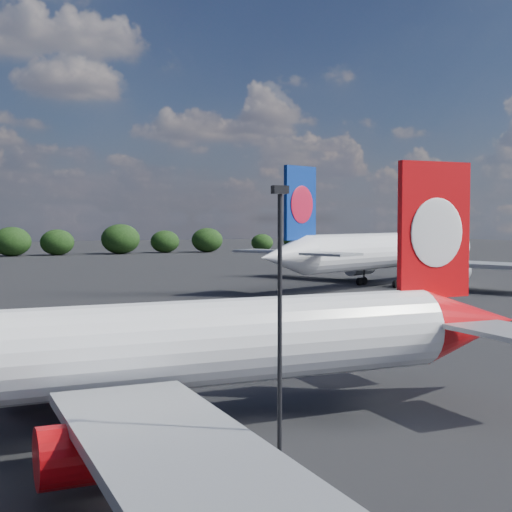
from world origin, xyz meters
name	(u,v)px	position (x,y,z in m)	size (l,w,h in m)	color
qantas_airliner	(169,348)	(6.93, 2.11, 4.18)	(41.84, 39.69, 13.71)	white
china_southern_airliner	(383,252)	(59.98, 61.83, 5.33)	(51.45, 49.54, 17.51)	white
apron_lamp_post	(280,337)	(7.36, -9.27, 6.45)	(0.55, 0.30, 11.58)	black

